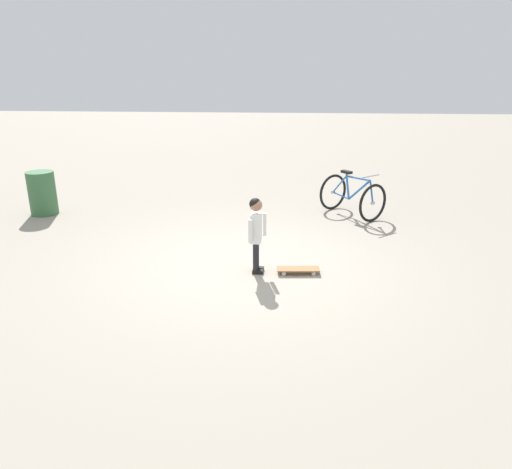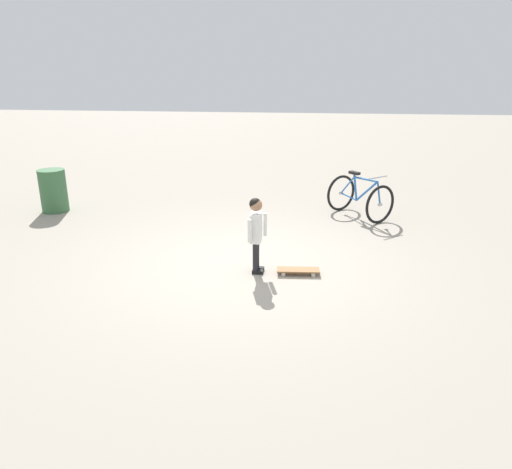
{
  "view_description": "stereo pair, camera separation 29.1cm",
  "coord_description": "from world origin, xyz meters",
  "px_view_note": "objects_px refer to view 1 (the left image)",
  "views": [
    {
      "loc": [
        -6.34,
        -0.65,
        2.69
      ],
      "look_at": [
        -0.19,
        -0.18,
        0.55
      ],
      "focal_mm": 33.85,
      "sensor_mm": 36.0,
      "label": 1
    },
    {
      "loc": [
        -6.31,
        -0.94,
        2.69
      ],
      "look_at": [
        -0.19,
        -0.18,
        0.55
      ],
      "focal_mm": 33.85,
      "sensor_mm": 36.0,
      "label": 2
    }
  ],
  "objects_px": {
    "child_person": "(256,227)",
    "bicycle_mid": "(352,196)",
    "skateboard": "(298,269)",
    "trash_bin": "(42,193)"
  },
  "relations": [
    {
      "from": "skateboard",
      "to": "child_person",
      "type": "bearing_deg",
      "value": 89.0
    },
    {
      "from": "skateboard",
      "to": "trash_bin",
      "type": "relative_size",
      "value": 0.72
    },
    {
      "from": "trash_bin",
      "to": "bicycle_mid",
      "type": "bearing_deg",
      "value": -86.51
    },
    {
      "from": "child_person",
      "to": "skateboard",
      "type": "distance_m",
      "value": 0.84
    },
    {
      "from": "bicycle_mid",
      "to": "child_person",
      "type": "bearing_deg",
      "value": 150.56
    },
    {
      "from": "child_person",
      "to": "bicycle_mid",
      "type": "xyz_separation_m",
      "value": [
        2.86,
        -1.62,
        -0.28
      ]
    },
    {
      "from": "child_person",
      "to": "bicycle_mid",
      "type": "relative_size",
      "value": 0.83
    },
    {
      "from": "skateboard",
      "to": "bicycle_mid",
      "type": "bearing_deg",
      "value": -19.75
    },
    {
      "from": "trash_bin",
      "to": "skateboard",
      "type": "bearing_deg",
      "value": -117.16
    },
    {
      "from": "skateboard",
      "to": "trash_bin",
      "type": "bearing_deg",
      "value": 62.84
    }
  ]
}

